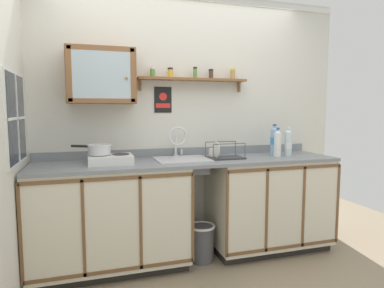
% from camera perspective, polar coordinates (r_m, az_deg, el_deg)
% --- Properties ---
extents(floor, '(5.87, 5.87, 0.00)m').
position_cam_1_polar(floor, '(3.12, 1.86, -21.30)').
color(floor, gray).
rests_on(floor, ground).
extents(back_wall, '(3.47, 0.07, 2.57)m').
position_cam_1_polar(back_wall, '(3.43, -1.80, 3.71)').
color(back_wall, silver).
rests_on(back_wall, ground).
extents(lower_cabinet_run, '(1.36, 0.63, 0.93)m').
position_cam_1_polar(lower_cabinet_run, '(3.13, -13.67, -12.11)').
color(lower_cabinet_run, black).
rests_on(lower_cabinet_run, ground).
extents(lower_cabinet_run_right, '(1.20, 0.63, 0.93)m').
position_cam_1_polar(lower_cabinet_run_right, '(3.57, 12.79, -9.80)').
color(lower_cabinet_run_right, black).
rests_on(lower_cabinet_run_right, ground).
extents(countertop, '(2.83, 0.65, 0.03)m').
position_cam_1_polar(countertop, '(3.15, -0.16, -2.97)').
color(countertop, gray).
rests_on(countertop, lower_cabinet_run).
extents(backsplash, '(2.83, 0.02, 0.08)m').
position_cam_1_polar(backsplash, '(3.43, -1.63, -1.31)').
color(backsplash, gray).
rests_on(backsplash, countertop).
extents(sink, '(0.49, 0.47, 0.42)m').
position_cam_1_polar(sink, '(3.17, -1.78, -2.89)').
color(sink, silver).
rests_on(sink, countertop).
extents(hot_plate_stove, '(0.38, 0.29, 0.08)m').
position_cam_1_polar(hot_plate_stove, '(3.00, -13.66, -2.54)').
color(hot_plate_stove, silver).
rests_on(hot_plate_stove, countertop).
extents(saucepan, '(0.34, 0.24, 0.09)m').
position_cam_1_polar(saucepan, '(3.01, -15.51, -0.86)').
color(saucepan, silver).
rests_on(saucepan, hot_plate_stove).
extents(bottle_water_blue_0, '(0.08, 0.08, 0.32)m').
position_cam_1_polar(bottle_water_blue_0, '(3.55, 13.79, 0.56)').
color(bottle_water_blue_0, '#8CB7E0').
rests_on(bottle_water_blue_0, countertop).
extents(bottle_opaque_white_1, '(0.07, 0.07, 0.29)m').
position_cam_1_polar(bottle_opaque_white_1, '(3.45, 14.32, 0.02)').
color(bottle_opaque_white_1, white).
rests_on(bottle_opaque_white_1, countertop).
extents(bottle_water_clear_2, '(0.07, 0.07, 0.29)m').
position_cam_1_polar(bottle_water_clear_2, '(3.53, 16.02, 0.16)').
color(bottle_water_clear_2, silver).
rests_on(bottle_water_clear_2, countertop).
extents(dish_rack, '(0.35, 0.23, 0.16)m').
position_cam_1_polar(dish_rack, '(3.24, 5.38, -2.01)').
color(dish_rack, '#333338').
rests_on(dish_rack, countertop).
extents(mug, '(0.08, 0.12, 0.09)m').
position_cam_1_polar(mug, '(3.30, 3.63, -1.53)').
color(mug, white).
rests_on(mug, countertop).
extents(wall_cabinet, '(0.60, 0.28, 0.50)m').
position_cam_1_polar(wall_cabinet, '(3.17, -15.13, 11.08)').
color(wall_cabinet, brown).
extents(spice_shelf, '(1.10, 0.14, 0.23)m').
position_cam_1_polar(spice_shelf, '(3.38, 0.28, 11.09)').
color(spice_shelf, brown).
extents(warning_sign, '(0.17, 0.01, 0.25)m').
position_cam_1_polar(warning_sign, '(3.36, -4.95, 7.45)').
color(warning_sign, black).
extents(window, '(0.03, 0.66, 0.70)m').
position_cam_1_polar(window, '(2.84, -27.78, 3.88)').
color(window, '#262D38').
extents(trash_bin, '(0.26, 0.26, 0.35)m').
position_cam_1_polar(trash_bin, '(3.30, 1.64, -16.29)').
color(trash_bin, '#4C4C51').
rests_on(trash_bin, ground).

